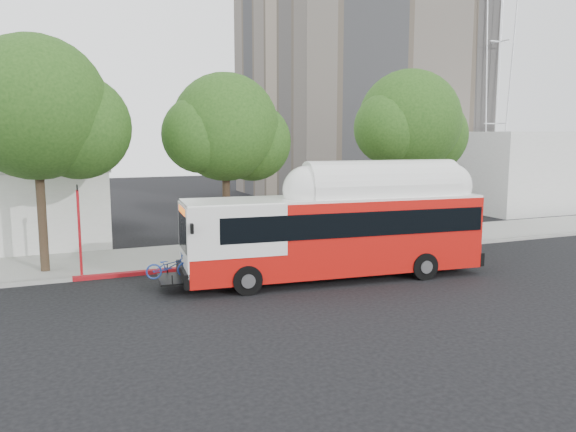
# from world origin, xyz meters

# --- Properties ---
(ground) EXTENTS (120.00, 120.00, 0.00)m
(ground) POSITION_xyz_m (0.00, 0.00, 0.00)
(ground) COLOR black
(ground) RESTS_ON ground
(sidewalk) EXTENTS (60.00, 5.00, 0.15)m
(sidewalk) POSITION_xyz_m (0.00, 6.50, 0.07)
(sidewalk) COLOR gray
(sidewalk) RESTS_ON ground
(curb_strip) EXTENTS (60.00, 0.30, 0.15)m
(curb_strip) POSITION_xyz_m (0.00, 3.90, 0.07)
(curb_strip) COLOR gray
(curb_strip) RESTS_ON ground
(red_curb_segment) EXTENTS (10.00, 0.32, 0.16)m
(red_curb_segment) POSITION_xyz_m (-3.00, 3.90, 0.08)
(red_curb_segment) COLOR maroon
(red_curb_segment) RESTS_ON ground
(street_tree_left) EXTENTS (6.67, 5.80, 9.74)m
(street_tree_left) POSITION_xyz_m (-8.53, 5.56, 6.60)
(street_tree_left) COLOR #2D2116
(street_tree_left) RESTS_ON ground
(street_tree_mid) EXTENTS (5.75, 5.00, 8.62)m
(street_tree_mid) POSITION_xyz_m (-0.59, 6.06, 5.91)
(street_tree_mid) COLOR #2D2116
(street_tree_mid) RESTS_ON ground
(street_tree_right) EXTENTS (6.21, 5.40, 9.18)m
(street_tree_right) POSITION_xyz_m (9.44, 5.86, 6.26)
(street_tree_right) COLOR #2D2116
(street_tree_right) RESTS_ON ground
(apartment_tower) EXTENTS (18.00, 18.00, 37.00)m
(apartment_tower) POSITION_xyz_m (18.00, 28.00, 17.62)
(apartment_tower) COLOR gray
(apartment_tower) RESTS_ON ground
(horizon_block) EXTENTS (20.00, 12.00, 6.00)m
(horizon_block) POSITION_xyz_m (30.00, 16.00, 3.00)
(horizon_block) COLOR silver
(horizon_block) RESTS_ON ground
(transit_bus) EXTENTS (13.05, 3.63, 3.81)m
(transit_bus) POSITION_xyz_m (1.90, 0.24, 1.78)
(transit_bus) COLOR red
(transit_bus) RESTS_ON ground
(signal_pole) EXTENTS (0.11, 0.36, 3.81)m
(signal_pole) POSITION_xyz_m (-7.63, 4.18, 1.95)
(signal_pole) COLOR red
(signal_pole) RESTS_ON ground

